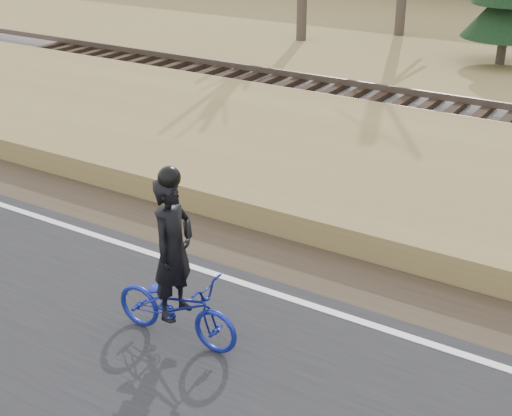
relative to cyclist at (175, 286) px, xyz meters
The scene contains 1 object.
cyclist is the anchor object (origin of this frame).
Camera 1 is at (0.16, -6.92, 5.12)m, focal length 50.00 mm.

